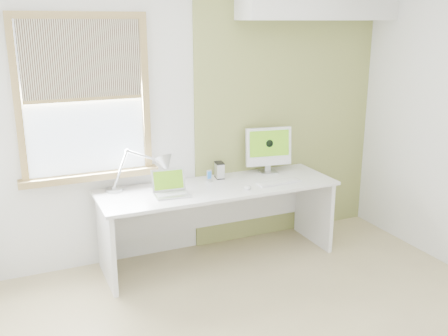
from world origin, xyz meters
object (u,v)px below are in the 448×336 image
desk (216,204)px  laptop (170,188)px  desk_lamp (155,167)px  imac (269,148)px  external_drive (219,170)px

desk → laptop: laptop is taller
desk_lamp → imac: size_ratio=1.40×
desk_lamp → external_drive: desk_lamp is taller
laptop → imac: (1.10, 0.25, 0.20)m
laptop → desk: bearing=11.7°
external_drive → laptop: bearing=-155.7°
desk → laptop: 0.54m
laptop → imac: bearing=12.7°
desk → external_drive: external_drive is taller
desk_lamp → external_drive: size_ratio=4.17×
desk → imac: bearing=13.5°
laptop → imac: imac is taller
desk → desk_lamp: 0.68m
desk_lamp → laptop: bearing=-71.6°
laptop → external_drive: size_ratio=2.00×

